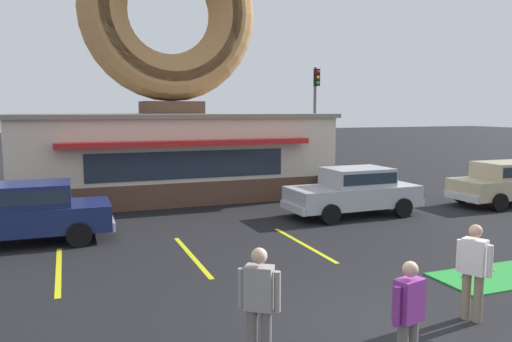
{
  "coord_description": "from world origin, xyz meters",
  "views": [
    {
      "loc": [
        -4.41,
        -6.51,
        3.51
      ],
      "look_at": [
        -0.0,
        5.0,
        2.0
      ],
      "focal_mm": 35.0,
      "sensor_mm": 36.0,
      "label": 1
    }
  ],
  "objects_px": {
    "pedestrian_blue_sweater_man": "(474,268)",
    "pedestrian_hooded_kid": "(409,314)",
    "car_silver": "(354,190)",
    "pedestrian_leather_jacket_man": "(259,302)",
    "trash_bin": "(326,187)",
    "traffic_light_pole": "(315,106)",
    "golf_ball": "(494,270)",
    "car_champagne": "(508,181)",
    "car_navy": "(25,211)"
  },
  "relations": [
    {
      "from": "car_champagne",
      "to": "car_silver",
      "type": "bearing_deg",
      "value": 176.63
    },
    {
      "from": "pedestrian_blue_sweater_man",
      "to": "pedestrian_hooded_kid",
      "type": "distance_m",
      "value": 2.4
    },
    {
      "from": "golf_ball",
      "to": "pedestrian_leather_jacket_man",
      "type": "relative_size",
      "value": 0.02
    },
    {
      "from": "pedestrian_blue_sweater_man",
      "to": "traffic_light_pole",
      "type": "bearing_deg",
      "value": 70.18
    },
    {
      "from": "traffic_light_pole",
      "to": "car_champagne",
      "type": "bearing_deg",
      "value": -76.48
    },
    {
      "from": "pedestrian_leather_jacket_man",
      "to": "traffic_light_pole",
      "type": "relative_size",
      "value": 0.29
    },
    {
      "from": "pedestrian_leather_jacket_man",
      "to": "trash_bin",
      "type": "relative_size",
      "value": 1.73
    },
    {
      "from": "traffic_light_pole",
      "to": "car_navy",
      "type": "bearing_deg",
      "value": -143.86
    },
    {
      "from": "car_silver",
      "to": "car_champagne",
      "type": "xyz_separation_m",
      "value": [
        6.4,
        -0.38,
        0.0
      ]
    },
    {
      "from": "pedestrian_hooded_kid",
      "to": "traffic_light_pole",
      "type": "xyz_separation_m",
      "value": [
        8.69,
        19.24,
        2.85
      ]
    },
    {
      "from": "pedestrian_leather_jacket_man",
      "to": "trash_bin",
      "type": "height_order",
      "value": "pedestrian_leather_jacket_man"
    },
    {
      "from": "pedestrian_blue_sweater_man",
      "to": "pedestrian_hooded_kid",
      "type": "relative_size",
      "value": 1.05
    },
    {
      "from": "trash_bin",
      "to": "traffic_light_pole",
      "type": "height_order",
      "value": "traffic_light_pole"
    },
    {
      "from": "golf_ball",
      "to": "pedestrian_blue_sweater_man",
      "type": "relative_size",
      "value": 0.03
    },
    {
      "from": "golf_ball",
      "to": "car_champagne",
      "type": "xyz_separation_m",
      "value": [
        6.72,
        5.82,
        0.82
      ]
    },
    {
      "from": "car_navy",
      "to": "trash_bin",
      "type": "xyz_separation_m",
      "value": [
        10.57,
        2.91,
        -0.37
      ]
    },
    {
      "from": "car_silver",
      "to": "traffic_light_pole",
      "type": "xyz_separation_m",
      "value": [
        3.85,
        10.2,
        2.84
      ]
    },
    {
      "from": "car_navy",
      "to": "trash_bin",
      "type": "height_order",
      "value": "car_navy"
    },
    {
      "from": "car_champagne",
      "to": "traffic_light_pole",
      "type": "distance_m",
      "value": 11.24
    },
    {
      "from": "traffic_light_pole",
      "to": "trash_bin",
      "type": "bearing_deg",
      "value": -114.53
    },
    {
      "from": "golf_ball",
      "to": "trash_bin",
      "type": "distance_m",
      "value": 9.24
    },
    {
      "from": "trash_bin",
      "to": "traffic_light_pole",
      "type": "distance_m",
      "value": 8.55
    },
    {
      "from": "car_navy",
      "to": "pedestrian_leather_jacket_man",
      "type": "bearing_deg",
      "value": -67.29
    },
    {
      "from": "car_silver",
      "to": "pedestrian_blue_sweater_man",
      "type": "height_order",
      "value": "pedestrian_blue_sweater_man"
    },
    {
      "from": "pedestrian_blue_sweater_man",
      "to": "pedestrian_leather_jacket_man",
      "type": "bearing_deg",
      "value": -177.74
    },
    {
      "from": "car_champagne",
      "to": "trash_bin",
      "type": "height_order",
      "value": "car_champagne"
    },
    {
      "from": "golf_ball",
      "to": "car_navy",
      "type": "bearing_deg",
      "value": 147.06
    },
    {
      "from": "pedestrian_leather_jacket_man",
      "to": "car_champagne",
      "type": "bearing_deg",
      "value": 30.83
    },
    {
      "from": "car_champagne",
      "to": "pedestrian_blue_sweater_man",
      "type": "xyz_separation_m",
      "value": [
        -9.09,
        -7.59,
        0.04
      ]
    },
    {
      "from": "car_silver",
      "to": "pedestrian_hooded_kid",
      "type": "height_order",
      "value": "car_silver"
    },
    {
      "from": "car_navy",
      "to": "golf_ball",
      "type": "bearing_deg",
      "value": -32.94
    },
    {
      "from": "trash_bin",
      "to": "traffic_light_pole",
      "type": "relative_size",
      "value": 0.17
    },
    {
      "from": "car_navy",
      "to": "traffic_light_pole",
      "type": "height_order",
      "value": "traffic_light_pole"
    },
    {
      "from": "car_navy",
      "to": "pedestrian_blue_sweater_man",
      "type": "height_order",
      "value": "pedestrian_blue_sweater_man"
    },
    {
      "from": "golf_ball",
      "to": "pedestrian_blue_sweater_man",
      "type": "bearing_deg",
      "value": -143.29
    },
    {
      "from": "trash_bin",
      "to": "traffic_light_pole",
      "type": "xyz_separation_m",
      "value": [
        3.29,
        7.21,
        3.21
      ]
    },
    {
      "from": "golf_ball",
      "to": "trash_bin",
      "type": "relative_size",
      "value": 0.04
    },
    {
      "from": "pedestrian_hooded_kid",
      "to": "car_silver",
      "type": "bearing_deg",
      "value": 61.86
    },
    {
      "from": "golf_ball",
      "to": "traffic_light_pole",
      "type": "relative_size",
      "value": 0.01
    },
    {
      "from": "car_navy",
      "to": "traffic_light_pole",
      "type": "distance_m",
      "value": 17.4
    },
    {
      "from": "car_silver",
      "to": "pedestrian_hooded_kid",
      "type": "bearing_deg",
      "value": -118.14
    },
    {
      "from": "pedestrian_blue_sweater_man",
      "to": "pedestrian_leather_jacket_man",
      "type": "relative_size",
      "value": 0.98
    },
    {
      "from": "car_silver",
      "to": "pedestrian_hooded_kid",
      "type": "relative_size",
      "value": 2.92
    },
    {
      "from": "pedestrian_hooded_kid",
      "to": "pedestrian_leather_jacket_man",
      "type": "height_order",
      "value": "pedestrian_leather_jacket_man"
    },
    {
      "from": "car_navy",
      "to": "trash_bin",
      "type": "distance_m",
      "value": 10.97
    },
    {
      "from": "car_champagne",
      "to": "pedestrian_hooded_kid",
      "type": "bearing_deg",
      "value": -142.35
    },
    {
      "from": "golf_ball",
      "to": "traffic_light_pole",
      "type": "xyz_separation_m",
      "value": [
        4.18,
        16.4,
        3.66
      ]
    },
    {
      "from": "pedestrian_hooded_kid",
      "to": "pedestrian_leather_jacket_man",
      "type": "distance_m",
      "value": 1.97
    },
    {
      "from": "traffic_light_pole",
      "to": "car_silver",
      "type": "bearing_deg",
      "value": -110.71
    },
    {
      "from": "pedestrian_leather_jacket_man",
      "to": "car_silver",
      "type": "bearing_deg",
      "value": 50.99
    }
  ]
}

